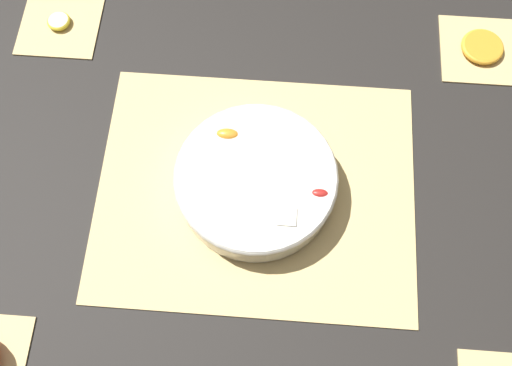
{
  "coord_description": "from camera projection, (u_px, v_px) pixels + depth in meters",
  "views": [
    {
      "loc": [
        -0.03,
        0.34,
        0.84
      ],
      "look_at": [
        0.0,
        0.0,
        0.03
      ],
      "focal_mm": 42.0,
      "sensor_mm": 36.0,
      "label": 1
    }
  ],
  "objects": [
    {
      "name": "bamboo_mat_center",
      "position": [
        256.0,
        189.0,
        0.9
      ],
      "size": [
        0.48,
        0.39,
        0.01
      ],
      "color": "#D6B775",
      "rests_on": "ground_plane"
    },
    {
      "name": "coaster_mat_near_right",
      "position": [
        60.0,
        24.0,
        1.02
      ],
      "size": [
        0.13,
        0.13,
        0.01
      ],
      "color": "#D6B775",
      "rests_on": "ground_plane"
    },
    {
      "name": "banana_coin_single",
      "position": [
        59.0,
        21.0,
        1.02
      ],
      "size": [
        0.04,
        0.04,
        0.01
      ],
      "color": "beige",
      "rests_on": "coaster_mat_near_right"
    },
    {
      "name": "coaster_mat_near_left",
      "position": [
        481.0,
        50.0,
        1.0
      ],
      "size": [
        0.13,
        0.13,
        0.01
      ],
      "color": "#D6B775",
      "rests_on": "ground_plane"
    },
    {
      "name": "ground_plane",
      "position": [
        256.0,
        190.0,
        0.91
      ],
      "size": [
        6.0,
        6.0,
        0.0
      ],
      "primitive_type": "plane",
      "color": "black"
    },
    {
      "name": "fruit_salad_bowl",
      "position": [
        256.0,
        181.0,
        0.87
      ],
      "size": [
        0.24,
        0.24,
        0.06
      ],
      "color": "silver",
      "rests_on": "bamboo_mat_center"
    },
    {
      "name": "orange_slice_whole",
      "position": [
        482.0,
        47.0,
        1.0
      ],
      "size": [
        0.07,
        0.07,
        0.01
      ],
      "color": "orange",
      "rests_on": "coaster_mat_near_left"
    }
  ]
}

